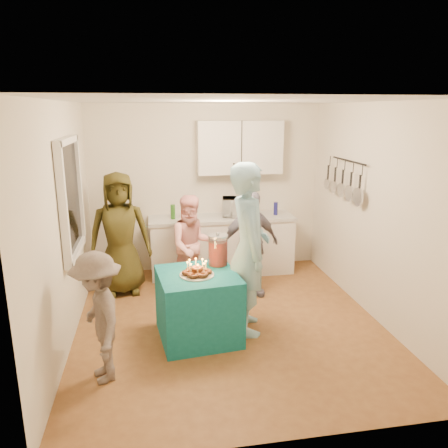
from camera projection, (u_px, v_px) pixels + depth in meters
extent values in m
plane|color=brown|center=(229.00, 323.00, 5.30)|extent=(4.00, 4.00, 0.00)
plane|color=white|center=(230.00, 101.00, 4.64)|extent=(4.00, 4.00, 0.00)
plane|color=silver|center=(206.00, 189.00, 6.88)|extent=(3.60, 3.60, 0.00)
plane|color=silver|center=(64.00, 226.00, 4.67)|extent=(4.00, 4.00, 0.00)
plane|color=silver|center=(376.00, 213.00, 5.27)|extent=(4.00, 4.00, 0.00)
cube|color=black|center=(70.00, 198.00, 4.90)|extent=(0.04, 1.00, 1.20)
cube|color=white|center=(222.00, 246.00, 6.84)|extent=(2.20, 0.58, 0.86)
cube|color=beige|center=(222.00, 218.00, 6.73)|extent=(2.24, 0.62, 0.05)
cube|color=white|center=(240.00, 147.00, 6.65)|extent=(1.30, 0.30, 0.80)
cube|color=black|center=(346.00, 179.00, 5.84)|extent=(0.12, 1.00, 0.60)
imported|color=white|center=(239.00, 207.00, 6.73)|extent=(0.56, 0.43, 0.28)
cube|color=#106870|center=(198.00, 306.00, 4.89)|extent=(0.94, 0.94, 0.76)
cylinder|color=red|center=(218.00, 251.00, 5.03)|extent=(0.22, 0.22, 0.34)
imported|color=#96C9DA|center=(249.00, 249.00, 4.92)|extent=(0.53, 0.75, 1.97)
imported|color=brown|center=(120.00, 234.00, 5.99)|extent=(0.89, 0.63, 1.71)
imported|color=pink|center=(193.00, 246.00, 5.97)|extent=(0.75, 0.62, 1.40)
imported|color=black|center=(250.00, 244.00, 5.92)|extent=(0.93, 0.57, 1.47)
imported|color=#5C4F49|center=(99.00, 318.00, 4.05)|extent=(0.68, 0.92, 1.27)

